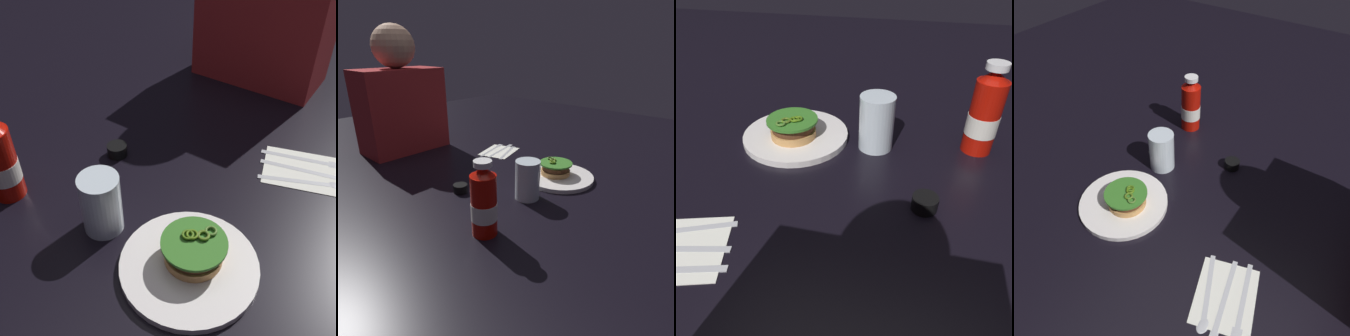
{
  "view_description": "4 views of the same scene",
  "coord_description": "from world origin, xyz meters",
  "views": [
    {
      "loc": [
        0.38,
        -0.53,
        0.63
      ],
      "look_at": [
        0.03,
        -0.01,
        0.08
      ],
      "focal_mm": 44.22,
      "sensor_mm": 36.0,
      "label": 1
    },
    {
      "loc": [
        -0.7,
        -0.67,
        0.45
      ],
      "look_at": [
        0.03,
        -0.01,
        0.05
      ],
      "focal_mm": 31.58,
      "sensor_mm": 36.0,
      "label": 2
    },
    {
      "loc": [
        -0.11,
        0.5,
        0.42
      ],
      "look_at": [
        0.01,
        0.01,
        0.04
      ],
      "focal_mm": 34.99,
      "sensor_mm": 36.0,
      "label": 3
    },
    {
      "loc": [
        0.56,
        0.33,
        0.72
      ],
      "look_at": [
        0.01,
        -0.04,
        0.08
      ],
      "focal_mm": 34.27,
      "sensor_mm": 36.0,
      "label": 4
    }
  ],
  "objects": [
    {
      "name": "fork_utensil",
      "position": [
        0.25,
        0.27,
        0.0
      ],
      "size": [
        0.19,
        0.07,
        0.0
      ],
      "color": "silver",
      "rests_on": "napkin"
    },
    {
      "name": "butter_knife",
      "position": [
        0.26,
        0.24,
        0.0
      ],
      "size": [
        0.21,
        0.06,
        0.0
      ],
      "color": "silver",
      "rests_on": "napkin"
    },
    {
      "name": "burger_sandwich",
      "position": [
        0.16,
        -0.13,
        0.04
      ],
      "size": [
        0.12,
        0.12,
        0.05
      ],
      "color": "tan",
      "rests_on": "dinner_plate"
    },
    {
      "name": "condiment_cup",
      "position": [
        -0.15,
        0.04,
        0.01
      ],
      "size": [
        0.05,
        0.05,
        0.03
      ],
      "primitive_type": "cylinder",
      "color": "black",
      "rests_on": "ground_plane"
    },
    {
      "name": "dinner_plate",
      "position": [
        0.17,
        -0.14,
        0.01
      ],
      "size": [
        0.25,
        0.25,
        0.02
      ],
      "primitive_type": "cylinder",
      "color": "white",
      "rests_on": "ground_plane"
    },
    {
      "name": "ground_plane",
      "position": [
        0.0,
        0.0,
        0.0
      ],
      "size": [
        3.0,
        3.0,
        0.0
      ],
      "primitive_type": "plane",
      "color": "black"
    },
    {
      "name": "napkin",
      "position": [
        0.24,
        0.23,
        0.0
      ],
      "size": [
        0.2,
        0.18,
        0.0
      ],
      "primitive_type": "cube",
      "rotation": [
        0.0,
        0.0,
        0.29
      ],
      "color": "white",
      "rests_on": "ground_plane"
    },
    {
      "name": "water_glass",
      "position": [
        -0.03,
        -0.15,
        0.06
      ],
      "size": [
        0.08,
        0.08,
        0.13
      ],
      "primitive_type": "cylinder",
      "color": "silver",
      "rests_on": "ground_plane"
    },
    {
      "name": "ketchup_bottle",
      "position": [
        -0.26,
        -0.19,
        0.09
      ],
      "size": [
        0.07,
        0.07,
        0.2
      ],
      "color": "#B11006",
      "rests_on": "ground_plane"
    },
    {
      "name": "spoon_utensil",
      "position": [
        0.28,
        0.2,
        0.0
      ],
      "size": [
        0.18,
        0.08,
        0.0
      ],
      "color": "silver",
      "rests_on": "napkin"
    }
  ]
}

